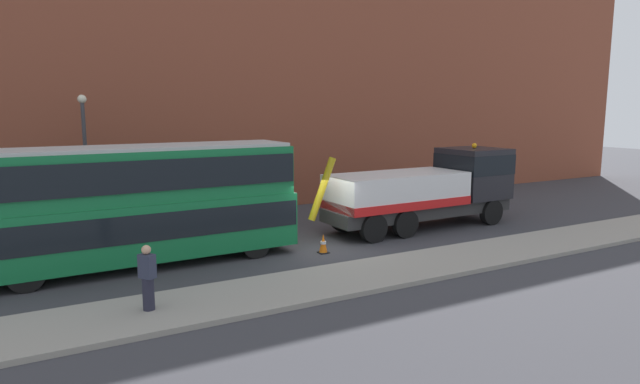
{
  "coord_description": "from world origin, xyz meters",
  "views": [
    {
      "loc": [
        -9.63,
        -17.83,
        5.3
      ],
      "look_at": [
        0.52,
        0.59,
        2.0
      ],
      "focal_mm": 30.26,
      "sensor_mm": 36.0,
      "label": 1
    }
  ],
  "objects_px": {
    "recovery_tow_truck": "(428,188)",
    "street_lamp": "(85,152)",
    "pedestrian_onlooker": "(148,278)",
    "double_decker_bus": "(133,201)",
    "traffic_cone_near_bus": "(323,244)"
  },
  "relations": [
    {
      "from": "recovery_tow_truck",
      "to": "street_lamp",
      "type": "bearing_deg",
      "value": 154.3
    },
    {
      "from": "double_decker_bus",
      "to": "pedestrian_onlooker",
      "type": "bearing_deg",
      "value": -97.61
    },
    {
      "from": "recovery_tow_truck",
      "to": "street_lamp",
      "type": "relative_size",
      "value": 1.74
    },
    {
      "from": "recovery_tow_truck",
      "to": "pedestrian_onlooker",
      "type": "height_order",
      "value": "recovery_tow_truck"
    },
    {
      "from": "recovery_tow_truck",
      "to": "pedestrian_onlooker",
      "type": "xyz_separation_m",
      "value": [
        -13.15,
        -4.7,
        -0.77
      ]
    },
    {
      "from": "recovery_tow_truck",
      "to": "traffic_cone_near_bus",
      "type": "xyz_separation_m",
      "value": [
        -6.28,
        -1.62,
        -1.42
      ]
    },
    {
      "from": "double_decker_bus",
      "to": "traffic_cone_near_bus",
      "type": "distance_m",
      "value": 6.81
    },
    {
      "from": "double_decker_bus",
      "to": "traffic_cone_near_bus",
      "type": "height_order",
      "value": "double_decker_bus"
    },
    {
      "from": "traffic_cone_near_bus",
      "to": "street_lamp",
      "type": "height_order",
      "value": "street_lamp"
    },
    {
      "from": "double_decker_bus",
      "to": "recovery_tow_truck",
      "type": "bearing_deg",
      "value": -1.14
    },
    {
      "from": "pedestrian_onlooker",
      "to": "street_lamp",
      "type": "relative_size",
      "value": 0.29
    },
    {
      "from": "pedestrian_onlooker",
      "to": "double_decker_bus",
      "type": "bearing_deg",
      "value": 50.11
    },
    {
      "from": "street_lamp",
      "to": "traffic_cone_near_bus",
      "type": "bearing_deg",
      "value": -47.35
    },
    {
      "from": "pedestrian_onlooker",
      "to": "traffic_cone_near_bus",
      "type": "height_order",
      "value": "pedestrian_onlooker"
    },
    {
      "from": "recovery_tow_truck",
      "to": "street_lamp",
      "type": "xyz_separation_m",
      "value": [
        -13.4,
        6.11,
        1.71
      ]
    }
  ]
}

